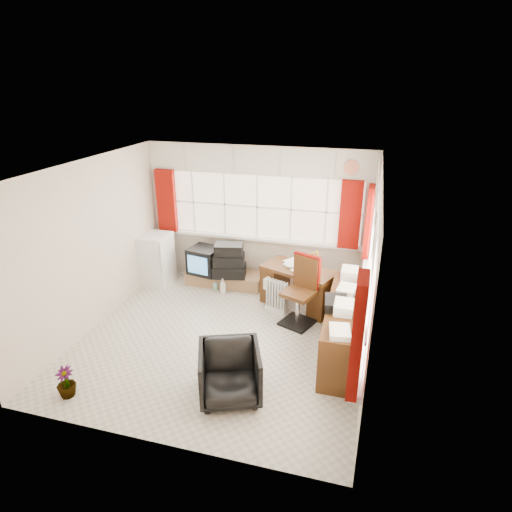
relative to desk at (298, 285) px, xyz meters
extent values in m
plane|color=beige|center=(-0.89, -1.27, -0.38)|extent=(4.00, 4.00, 0.00)
plane|color=beige|center=(-0.89, 0.73, 0.87)|extent=(4.00, 0.00, 4.00)
plane|color=beige|center=(-0.89, -3.27, 0.87)|extent=(4.00, 0.00, 4.00)
plane|color=beige|center=(-2.89, -1.27, 0.87)|extent=(0.00, 4.00, 4.00)
plane|color=beige|center=(1.11, -1.27, 0.87)|extent=(0.00, 4.00, 4.00)
plane|color=white|center=(-0.89, -1.27, 2.12)|extent=(4.00, 4.00, 0.00)
plane|color=beige|center=(-0.89, 0.71, 1.07)|extent=(3.60, 0.00, 3.60)
cube|color=white|center=(-0.89, 0.67, 0.49)|extent=(3.70, 0.12, 0.05)
cube|color=white|center=(-2.09, 0.70, 1.07)|extent=(0.03, 0.02, 1.10)
cube|color=white|center=(-1.49, 0.70, 1.07)|extent=(0.03, 0.02, 1.10)
cube|color=white|center=(-0.89, 0.70, 1.07)|extent=(0.03, 0.02, 1.10)
cube|color=white|center=(-0.29, 0.70, 1.07)|extent=(0.03, 0.02, 1.10)
cube|color=white|center=(0.31, 0.70, 1.07)|extent=(0.03, 0.02, 1.10)
plane|color=beige|center=(1.09, -1.27, 1.07)|extent=(0.00, 3.60, 3.60)
cube|color=white|center=(1.05, -1.27, 0.49)|extent=(0.12, 3.70, 0.05)
cube|color=white|center=(1.08, -2.47, 1.07)|extent=(0.02, 0.03, 1.10)
cube|color=white|center=(1.08, -1.87, 1.07)|extent=(0.02, 0.03, 1.10)
cube|color=white|center=(1.08, -1.27, 1.07)|extent=(0.02, 0.03, 1.10)
cube|color=white|center=(1.08, -0.67, 1.07)|extent=(0.02, 0.03, 1.10)
cube|color=white|center=(1.08, -0.07, 1.07)|extent=(0.02, 0.03, 1.10)
cube|color=#890907|center=(-2.59, 0.63, 1.08)|extent=(0.35, 0.10, 1.15)
cube|color=#890907|center=(0.71, 0.63, 1.08)|extent=(0.35, 0.10, 1.15)
cube|color=#890907|center=(1.01, 0.33, 1.08)|extent=(0.10, 0.35, 1.15)
cube|color=#890907|center=(1.01, -2.97, 1.08)|extent=(0.10, 0.35, 1.15)
cube|color=silver|center=(-0.89, 0.69, 1.87)|extent=(3.95, 0.08, 0.48)
cube|color=silver|center=(1.07, -1.27, 1.87)|extent=(0.08, 3.95, 0.48)
cube|color=#4B2411|center=(0.00, 0.00, 0.28)|extent=(1.31, 0.98, 0.05)
cube|color=#4B2411|center=(-0.42, 0.17, -0.07)|extent=(0.45, 0.59, 0.63)
cube|color=#4B2411|center=(0.42, -0.17, -0.07)|extent=(0.45, 0.59, 0.63)
cube|color=white|center=(0.00, 0.00, 0.31)|extent=(0.29, 0.33, 0.02)
cube|color=white|center=(0.00, 0.00, 0.32)|extent=(0.29, 0.33, 0.02)
cube|color=white|center=(0.00, 0.00, 0.32)|extent=(0.29, 0.33, 0.02)
cube|color=white|center=(0.00, 0.00, 0.33)|extent=(0.29, 0.33, 0.02)
cube|color=white|center=(0.00, 0.00, 0.33)|extent=(0.29, 0.33, 0.02)
cylinder|color=yellow|center=(0.31, -0.20, 0.31)|extent=(0.10, 0.10, 0.02)
cylinder|color=yellow|center=(0.31, -0.20, 0.50)|extent=(0.02, 0.02, 0.38)
cone|color=yellow|center=(0.31, -0.20, 0.65)|extent=(0.17, 0.16, 0.15)
cube|color=black|center=(0.10, -0.56, -0.36)|extent=(0.59, 0.59, 0.04)
cylinder|color=silver|center=(0.10, -0.56, -0.12)|extent=(0.06, 0.06, 0.52)
cube|color=#4B2411|center=(0.10, -0.56, 0.15)|extent=(0.57, 0.56, 0.06)
cube|color=#4B2411|center=(0.18, -0.36, 0.43)|extent=(0.39, 0.20, 0.50)
cube|color=#890907|center=(0.18, -0.36, 0.45)|extent=(0.43, 0.22, 0.52)
imported|color=black|center=(-0.38, -2.39, -0.05)|extent=(0.92, 0.93, 0.66)
cube|color=white|center=(-0.30, -0.26, -0.34)|extent=(0.39, 0.26, 0.07)
cube|color=white|center=(-0.45, -0.20, -0.07)|extent=(0.06, 0.11, 0.47)
cube|color=white|center=(-0.40, -0.22, -0.07)|extent=(0.06, 0.11, 0.47)
cube|color=white|center=(-0.35, -0.24, -0.07)|extent=(0.06, 0.11, 0.47)
cube|color=white|center=(-0.30, -0.26, -0.07)|extent=(0.06, 0.11, 0.47)
cube|color=white|center=(-0.25, -0.28, -0.07)|extent=(0.06, 0.11, 0.47)
cube|color=white|center=(-0.20, -0.30, -0.07)|extent=(0.06, 0.11, 0.47)
cube|color=white|center=(-0.15, -0.31, -0.07)|extent=(0.06, 0.11, 0.47)
cube|color=#4B2411|center=(0.84, -1.07, 0.00)|extent=(0.50, 2.00, 0.75)
cube|color=white|center=(0.81, -1.87, 0.42)|extent=(0.24, 0.32, 0.10)
cube|color=white|center=(0.81, -1.34, 0.42)|extent=(0.24, 0.32, 0.10)
cube|color=white|center=(0.81, -0.81, 0.42)|extent=(0.24, 0.32, 0.10)
cube|color=white|center=(0.81, -0.27, 0.42)|extent=(0.24, 0.32, 0.10)
cube|color=black|center=(0.71, -1.24, 0.43)|extent=(0.33, 0.40, 0.12)
cube|color=#9E774F|center=(-1.44, 0.45, -0.25)|extent=(1.40, 0.50, 0.25)
cube|color=black|center=(-1.77, 0.34, 0.11)|extent=(0.60, 0.56, 0.47)
cube|color=#4D96DB|center=(-1.82, 0.10, 0.11)|extent=(0.39, 0.09, 0.32)
cube|color=black|center=(-1.30, 0.30, -0.02)|extent=(0.65, 0.48, 0.21)
cube|color=black|center=(-1.30, 0.30, 0.19)|extent=(0.60, 0.45, 0.20)
cube|color=black|center=(-1.30, 0.30, 0.38)|extent=(0.54, 0.43, 0.19)
cube|color=white|center=(-2.69, 0.20, 0.09)|extent=(0.55, 0.55, 0.94)
cube|color=silver|center=(-2.43, -0.07, 0.23)|extent=(0.02, 0.02, 0.50)
imported|color=silver|center=(-1.35, 0.09, -0.24)|extent=(0.12, 0.12, 0.28)
imported|color=#91D8D1|center=(-1.53, 0.22, -0.28)|extent=(0.12, 0.12, 0.20)
imported|color=black|center=(-2.27, -2.90, -0.18)|extent=(0.22, 0.22, 0.40)
camera|label=1|loc=(0.99, -6.25, 3.16)|focal=30.00mm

